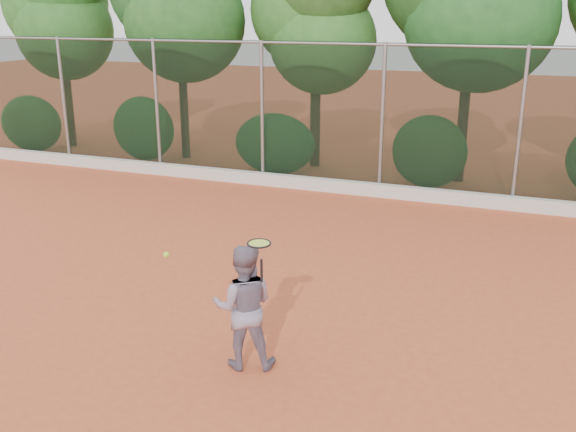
% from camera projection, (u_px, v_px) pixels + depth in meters
% --- Properties ---
extents(ground, '(80.00, 80.00, 0.00)m').
position_uv_depth(ground, '(262.00, 320.00, 9.04)').
color(ground, '#C5532E').
rests_on(ground, ground).
extents(concrete_curb, '(24.00, 0.20, 0.30)m').
position_uv_depth(concrete_curb, '(377.00, 190.00, 15.05)').
color(concrete_curb, beige).
rests_on(concrete_curb, ground).
extents(tennis_player, '(0.92, 0.82, 1.57)m').
position_uv_depth(tennis_player, '(244.00, 307.00, 7.68)').
color(tennis_player, gray).
rests_on(tennis_player, ground).
extents(chainlink_fence, '(24.09, 0.09, 3.50)m').
position_uv_depth(chainlink_fence, '(382.00, 116.00, 14.69)').
color(chainlink_fence, black).
rests_on(chainlink_fence, ground).
extents(foliage_backdrop, '(23.70, 3.63, 7.55)m').
position_uv_depth(foliage_backdrop, '(384.00, 1.00, 15.85)').
color(foliage_backdrop, '#46311A').
rests_on(foliage_backdrop, ground).
extents(tennis_racket, '(0.36, 0.36, 0.51)m').
position_uv_depth(tennis_racket, '(259.00, 247.00, 7.15)').
color(tennis_racket, black).
rests_on(tennis_racket, ground).
extents(tennis_ball_in_flight, '(0.07, 0.07, 0.07)m').
position_uv_depth(tennis_ball_in_flight, '(166.00, 255.00, 7.54)').
color(tennis_ball_in_flight, '#BFE434').
rests_on(tennis_ball_in_flight, ground).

